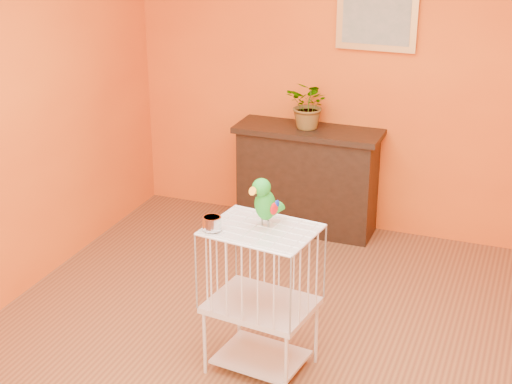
% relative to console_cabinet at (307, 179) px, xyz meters
% --- Properties ---
extents(ground, '(4.50, 4.50, 0.00)m').
position_rel_console_cabinet_xyz_m(ground, '(0.46, -2.04, -0.44)').
color(ground, brown).
rests_on(ground, ground).
extents(room_shell, '(4.50, 4.50, 4.50)m').
position_rel_console_cabinet_xyz_m(room_shell, '(0.46, -2.04, 1.15)').
color(room_shell, orange).
rests_on(room_shell, ground).
extents(console_cabinet, '(1.18, 0.42, 0.87)m').
position_rel_console_cabinet_xyz_m(console_cabinet, '(0.00, 0.00, 0.00)').
color(console_cabinet, black).
rests_on(console_cabinet, ground).
extents(potted_plant, '(0.44, 0.47, 0.30)m').
position_rel_console_cabinet_xyz_m(potted_plant, '(0.01, -0.03, 0.59)').
color(potted_plant, '#26722D').
rests_on(potted_plant, console_cabinet).
extents(framed_picture, '(0.62, 0.04, 0.50)m').
position_rel_console_cabinet_xyz_m(framed_picture, '(0.46, 0.18, 1.31)').
color(framed_picture, '#C38B45').
rests_on(framed_picture, room_shell).
extents(birdcage, '(0.64, 0.53, 0.91)m').
position_rel_console_cabinet_xyz_m(birdcage, '(0.36, -2.01, 0.04)').
color(birdcage, beige).
rests_on(birdcage, ground).
extents(feed_cup, '(0.11, 0.11, 0.07)m').
position_rel_console_cabinet_xyz_m(feed_cup, '(0.11, -2.13, 0.52)').
color(feed_cup, silver).
rests_on(feed_cup, birdcage).
extents(parrot, '(0.17, 0.26, 0.30)m').
position_rel_console_cabinet_xyz_m(parrot, '(0.36, -1.97, 0.62)').
color(parrot, '#59544C').
rests_on(parrot, birdcage).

